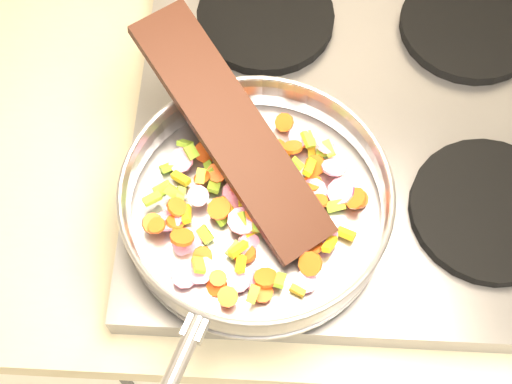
{
  "coord_description": "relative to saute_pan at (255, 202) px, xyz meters",
  "views": [
    {
      "loc": [
        -0.82,
        1.15,
        1.72
      ],
      "look_at": [
        -0.84,
        1.5,
        1.01
      ],
      "focal_mm": 50.0,
      "sensor_mm": 36.0,
      "label": 1
    }
  ],
  "objects": [
    {
      "name": "cooktop",
      "position": [
        0.14,
        0.16,
        -0.07
      ],
      "size": [
        0.6,
        0.6,
        0.04
      ],
      "primitive_type": "cube",
      "color": "#939399",
      "rests_on": "counter_top"
    },
    {
      "name": "wooden_spatula",
      "position": [
        -0.03,
        0.07,
        0.03
      ],
      "size": [
        0.25,
        0.3,
        0.1
      ],
      "primitive_type": "cube",
      "rotation": [
        0.0,
        -0.28,
        2.23
      ],
      "color": "black",
      "rests_on": "saute_pan"
    },
    {
      "name": "vegetable_heap",
      "position": [
        -0.0,
        0.01,
        -0.01
      ],
      "size": [
        0.27,
        0.26,
        0.05
      ],
      "color": "gold",
      "rests_on": "saute_pan"
    },
    {
      "name": "grate_fl",
      "position": [
        -0.0,
        0.02,
        -0.04
      ],
      "size": [
        0.19,
        0.19,
        0.02
      ],
      "primitive_type": "cylinder",
      "color": "black",
      "rests_on": "cooktop"
    },
    {
      "name": "saute_pan",
      "position": [
        0.0,
        0.0,
        0.0
      ],
      "size": [
        0.35,
        0.5,
        0.06
      ],
      "rotation": [
        0.0,
        0.0,
        -0.34
      ],
      "color": "#9E9EA5",
      "rests_on": "grate_fl"
    },
    {
      "name": "grate_fr",
      "position": [
        0.28,
        0.02,
        -0.04
      ],
      "size": [
        0.19,
        0.19,
        0.02
      ],
      "primitive_type": "cylinder",
      "color": "black",
      "rests_on": "cooktop"
    },
    {
      "name": "grate_bl",
      "position": [
        -0.0,
        0.3,
        -0.04
      ],
      "size": [
        0.19,
        0.19,
        0.02
      ],
      "primitive_type": "cylinder",
      "color": "black",
      "rests_on": "cooktop"
    },
    {
      "name": "grate_br",
      "position": [
        0.28,
        0.3,
        -0.04
      ],
      "size": [
        0.19,
        0.19,
        0.02
      ],
      "primitive_type": "cylinder",
      "color": "black",
      "rests_on": "cooktop"
    }
  ]
}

